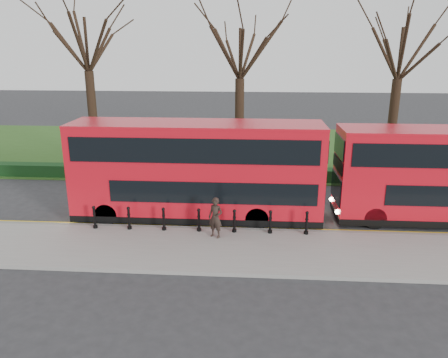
{
  "coord_description": "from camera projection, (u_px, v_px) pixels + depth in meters",
  "views": [
    {
      "loc": [
        2.97,
        -18.98,
        8.02
      ],
      "look_at": [
        1.63,
        0.5,
        2.0
      ],
      "focal_mm": 35.0,
      "sensor_mm": 36.0,
      "label": 1
    }
  ],
  "objects": [
    {
      "name": "yellow_line_outer",
      "position": [
        187.0,
        228.0,
        19.98
      ],
      "size": [
        60.0,
        0.1,
        0.01
      ],
      "primitive_type": "cube",
      "color": "yellow",
      "rests_on": "ground"
    },
    {
      "name": "grass_verge",
      "position": [
        216.0,
        149.0,
        34.94
      ],
      "size": [
        60.0,
        18.0,
        0.06
      ],
      "primitive_type": "cube",
      "color": "#2D501A",
      "rests_on": "ground"
    },
    {
      "name": "tree_right",
      "position": [
        401.0,
        48.0,
        27.09
      ],
      "size": [
        6.9,
        6.9,
        10.78
      ],
      "color": "black",
      "rests_on": "ground"
    },
    {
      "name": "hedge",
      "position": [
        205.0,
        173.0,
        27.02
      ],
      "size": [
        60.0,
        0.9,
        0.8
      ],
      "primitive_type": "cube",
      "color": "black",
      "rests_on": "ground"
    },
    {
      "name": "pedestrian",
      "position": [
        216.0,
        218.0,
        18.43
      ],
      "size": [
        0.75,
        0.64,
        1.75
      ],
      "primitive_type": "imported",
      "rotation": [
        0.0,
        0.0,
        -0.41
      ],
      "color": "black",
      "rests_on": "pavement"
    },
    {
      "name": "ground",
      "position": [
        189.0,
        222.0,
        20.65
      ],
      "size": [
        120.0,
        120.0,
        0.0
      ],
      "primitive_type": "plane",
      "color": "#28282B",
      "rests_on": "ground"
    },
    {
      "name": "kerb",
      "position": [
        186.0,
        229.0,
        19.68
      ],
      "size": [
        60.0,
        0.25,
        0.16
      ],
      "primitive_type": "cube",
      "color": "slate",
      "rests_on": "ground"
    },
    {
      "name": "bollard_row",
      "position": [
        199.0,
        220.0,
        19.13
      ],
      "size": [
        9.52,
        0.15,
        1.0
      ],
      "color": "black",
      "rests_on": "pavement"
    },
    {
      "name": "bus_lead",
      "position": [
        197.0,
        172.0,
        20.44
      ],
      "size": [
        11.63,
        2.67,
        4.63
      ],
      "color": "red",
      "rests_on": "ground"
    },
    {
      "name": "pavement",
      "position": [
        178.0,
        248.0,
        17.77
      ],
      "size": [
        60.0,
        4.0,
        0.15
      ],
      "primitive_type": "cube",
      "color": "gray",
      "rests_on": "ground"
    },
    {
      "name": "tree_mid",
      "position": [
        240.0,
        48.0,
        27.75
      ],
      "size": [
        6.88,
        6.88,
        10.75
      ],
      "color": "black",
      "rests_on": "ground"
    },
    {
      "name": "yellow_line_inner",
      "position": [
        187.0,
        226.0,
        20.17
      ],
      "size": [
        60.0,
        0.1,
        0.01
      ],
      "primitive_type": "cube",
      "color": "yellow",
      "rests_on": "ground"
    },
    {
      "name": "tree_left",
      "position": [
        86.0,
        39.0,
        28.24
      ],
      "size": [
        7.4,
        7.4,
        11.56
      ],
      "color": "black",
      "rests_on": "ground"
    }
  ]
}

